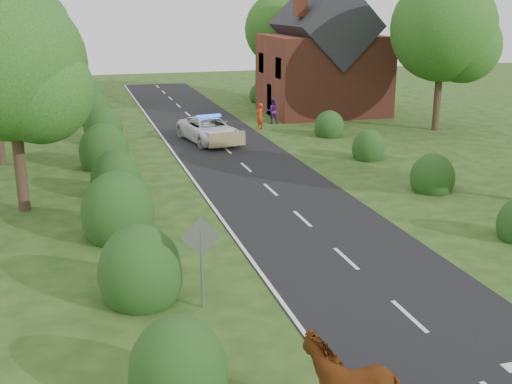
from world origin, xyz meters
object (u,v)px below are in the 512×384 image
object	(u,v)px
road_sign	(201,249)
police_van	(209,130)
pedestrian_purple	(272,111)
pedestrian_red	(260,116)

from	to	relation	value
road_sign	police_van	xyz separation A→B (m)	(4.52, 20.32, -0.94)
road_sign	pedestrian_purple	bearing A→B (deg)	68.59
road_sign	pedestrian_red	size ratio (longest dim) A/B	1.53
police_van	pedestrian_purple	world-z (taller)	pedestrian_purple
road_sign	police_van	size ratio (longest dim) A/B	0.46
pedestrian_red	pedestrian_purple	bearing A→B (deg)	-169.36
police_van	pedestrian_purple	size ratio (longest dim) A/B	3.28
pedestrian_red	pedestrian_purple	size ratio (longest dim) A/B	0.98
road_sign	pedestrian_purple	xyz separation A→B (m)	(9.76, 24.90, -0.81)
police_van	road_sign	bearing A→B (deg)	-112.78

